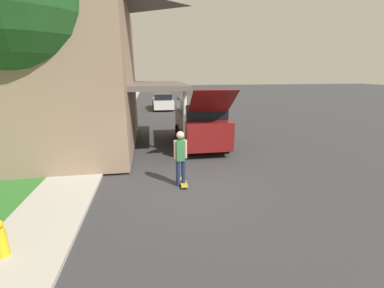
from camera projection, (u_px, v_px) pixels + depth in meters
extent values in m
plane|color=#333335|center=(184.00, 184.00, 8.25)|extent=(120.00, 120.00, 0.00)
cube|color=#2D6B28|center=(9.00, 144.00, 12.70)|extent=(10.00, 80.00, 0.08)
cube|color=#ADA89E|center=(101.00, 140.00, 13.38)|extent=(1.80, 80.00, 0.10)
cube|color=#5B514C|center=(156.00, 85.00, 11.82)|extent=(2.60, 5.05, 0.20)
cylinder|color=silver|center=(185.00, 123.00, 10.68)|extent=(0.16, 0.16, 2.70)
cylinder|color=brown|center=(31.00, 109.00, 8.93)|extent=(0.36, 0.36, 4.33)
cube|color=maroon|center=(200.00, 126.00, 12.49)|extent=(1.92, 4.79, 1.19)
cube|color=black|center=(200.00, 107.00, 12.35)|extent=(1.77, 3.74, 0.67)
cylinder|color=black|center=(178.00, 131.00, 13.91)|extent=(0.24, 0.74, 0.74)
cylinder|color=black|center=(211.00, 130.00, 14.20)|extent=(0.24, 0.74, 0.74)
cylinder|color=black|center=(185.00, 146.00, 11.09)|extent=(0.24, 0.74, 0.74)
cylinder|color=black|center=(226.00, 145.00, 11.38)|extent=(0.24, 0.74, 0.74)
cube|color=maroon|center=(212.00, 101.00, 9.77)|extent=(1.69, 1.40, 0.99)
cube|color=silver|center=(163.00, 103.00, 24.63)|extent=(1.81, 4.36, 0.74)
cube|color=black|center=(163.00, 96.00, 24.35)|extent=(1.59, 2.27, 0.54)
cylinder|color=black|center=(154.00, 104.00, 25.80)|extent=(0.20, 0.67, 0.67)
cylinder|color=black|center=(171.00, 103.00, 26.07)|extent=(0.20, 0.67, 0.67)
cylinder|color=black|center=(154.00, 107.00, 23.32)|extent=(0.20, 0.67, 0.67)
cylinder|color=black|center=(173.00, 107.00, 23.59)|extent=(0.20, 0.67, 0.67)
cylinder|color=#192347|center=(178.00, 173.00, 8.04)|extent=(0.13, 0.13, 0.85)
cylinder|color=#192347|center=(183.00, 173.00, 8.07)|extent=(0.13, 0.13, 0.85)
cube|color=#337042|center=(180.00, 150.00, 7.85)|extent=(0.25, 0.20, 0.65)
sphere|color=tan|center=(180.00, 135.00, 7.72)|extent=(0.23, 0.23, 0.23)
cylinder|color=tan|center=(175.00, 150.00, 7.82)|extent=(0.09, 0.09, 0.58)
cylinder|color=tan|center=(186.00, 149.00, 7.87)|extent=(0.09, 0.09, 0.58)
cube|color=#A89323|center=(183.00, 182.00, 8.22)|extent=(0.20, 0.83, 0.02)
cylinder|color=silver|center=(180.00, 181.00, 8.47)|extent=(0.03, 0.06, 0.06)
cylinder|color=silver|center=(185.00, 180.00, 8.50)|extent=(0.03, 0.06, 0.06)
cylinder|color=silver|center=(181.00, 187.00, 7.98)|extent=(0.03, 0.06, 0.06)
cylinder|color=silver|center=(187.00, 187.00, 8.01)|extent=(0.03, 0.06, 0.06)
cylinder|color=gold|center=(2.00, 242.00, 4.85)|extent=(0.20, 0.20, 0.58)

